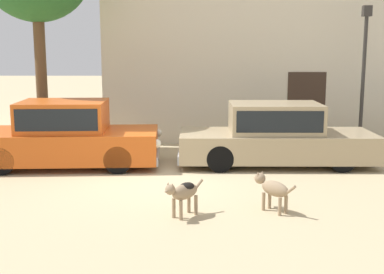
% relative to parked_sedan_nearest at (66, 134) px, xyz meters
% --- Properties ---
extents(ground_plane, '(80.00, 80.00, 0.00)m').
position_rel_parked_sedan_nearest_xyz_m(ground_plane, '(2.19, -1.30, -0.76)').
color(ground_plane, tan).
extents(parked_sedan_nearest, '(4.54, 2.04, 1.56)m').
position_rel_parked_sedan_nearest_xyz_m(parked_sedan_nearest, '(0.00, 0.00, 0.00)').
color(parked_sedan_nearest, '#D15619').
rests_on(parked_sedan_nearest, ground_plane).
extents(parked_sedan_second, '(4.79, 1.75, 1.49)m').
position_rel_parked_sedan_nearest_xyz_m(parked_sedan_second, '(5.02, 0.18, -0.03)').
color(parked_sedan_second, tan).
rests_on(parked_sedan_second, ground_plane).
extents(apartment_block, '(16.93, 6.28, 8.64)m').
position_rel_parked_sedan_nearest_xyz_m(apartment_block, '(8.84, 5.99, 3.56)').
color(apartment_block, beige).
rests_on(apartment_block, ground_plane).
extents(stray_dog_spotted, '(0.68, 0.73, 0.65)m').
position_rel_parked_sedan_nearest_xyz_m(stray_dog_spotted, '(2.89, -3.69, -0.33)').
color(stray_dog_spotted, '#997F60').
rests_on(stray_dog_spotted, ground_plane).
extents(stray_dog_tan, '(0.67, 0.79, 0.66)m').
position_rel_parked_sedan_nearest_xyz_m(stray_dog_tan, '(4.41, -3.38, -0.35)').
color(stray_dog_tan, '#997F60').
rests_on(stray_dog_tan, ground_plane).
extents(street_lamp, '(0.22, 0.22, 3.89)m').
position_rel_parked_sedan_nearest_xyz_m(street_lamp, '(7.63, 1.98, 1.72)').
color(street_lamp, '#2D2B28').
rests_on(street_lamp, ground_plane).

